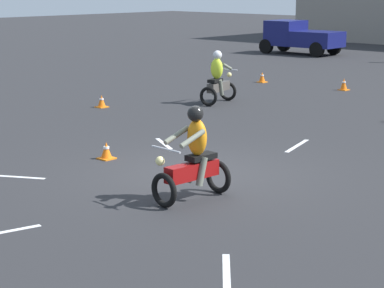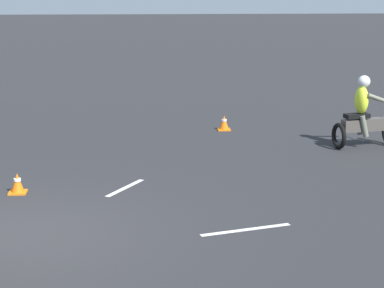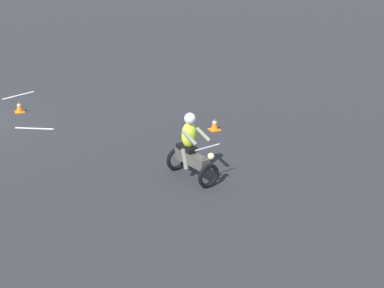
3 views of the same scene
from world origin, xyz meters
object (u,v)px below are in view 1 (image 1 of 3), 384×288
object	(u,v)px
motorcycle_rider_background	(218,80)
traffic_cone_far_right	(102,101)
traffic_cone_mid_center	(344,84)
traffic_cone_mid_left	(262,77)
traffic_cone_far_center	(106,151)
pickup_truck	(300,36)
motorcycle_rider_foreground	(193,159)

from	to	relation	value
motorcycle_rider_background	traffic_cone_far_right	bearing A→B (deg)	-138.01
motorcycle_rider_background	traffic_cone_mid_center	bearing A→B (deg)	62.64
traffic_cone_mid_center	traffic_cone_mid_left	world-z (taller)	traffic_cone_mid_center
motorcycle_rider_background	traffic_cone_mid_center	distance (m)	5.40
traffic_cone_mid_left	traffic_cone_far_center	distance (m)	13.30
motorcycle_rider_background	traffic_cone_far_center	world-z (taller)	motorcycle_rider_background
pickup_truck	traffic_cone_far_right	bearing A→B (deg)	-166.05
motorcycle_rider_background	traffic_cone_far_center	xyz separation A→B (m)	(3.21, -7.30, -0.55)
pickup_truck	traffic_cone_far_center	distance (m)	25.05
motorcycle_rider_background	pickup_truck	distance (m)	17.07
traffic_cone_mid_center	traffic_cone_far_right	size ratio (longest dim) A/B	1.13
motorcycle_rider_foreground	traffic_cone_mid_left	bearing A→B (deg)	-53.02
traffic_cone_far_center	motorcycle_rider_background	bearing A→B (deg)	113.76
traffic_cone_far_right	pickup_truck	bearing A→B (deg)	107.01
pickup_truck	traffic_cone_far_right	xyz separation A→B (m)	(5.58, -18.24, -0.74)
traffic_cone_mid_center	traffic_cone_far_right	xyz separation A→B (m)	(-3.38, -8.20, -0.02)
motorcycle_rider_foreground	pickup_truck	bearing A→B (deg)	-55.26
motorcycle_rider_foreground	traffic_cone_far_right	distance (m)	10.22
motorcycle_rider_background	traffic_cone_far_center	distance (m)	7.99
pickup_truck	traffic_cone_far_center	bearing A→B (deg)	-157.34
traffic_cone_mid_center	traffic_cone_far_right	distance (m)	8.87
motorcycle_rider_foreground	traffic_cone_far_right	bearing A→B (deg)	-27.70
motorcycle_rider_foreground	pickup_truck	xyz separation A→B (m)	(-14.32, 23.51, 0.20)
motorcycle_rider_foreground	pickup_truck	distance (m)	27.53
traffic_cone_far_center	traffic_cone_mid_center	bearing A→B (deg)	98.65
traffic_cone_mid_center	traffic_cone_far_right	bearing A→B (deg)	-112.41
motorcycle_rider_foreground	traffic_cone_far_right	size ratio (longest dim) A/B	4.40
traffic_cone_mid_left	traffic_cone_far_center	size ratio (longest dim) A/B	1.08
traffic_cone_mid_center	traffic_cone_far_center	world-z (taller)	traffic_cone_mid_center
pickup_truck	traffic_cone_mid_left	world-z (taller)	pickup_truck
traffic_cone_mid_center	traffic_cone_mid_left	xyz separation A→B (m)	(-3.38, -0.31, -0.01)
traffic_cone_mid_center	motorcycle_rider_foreground	bearing A→B (deg)	-68.31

